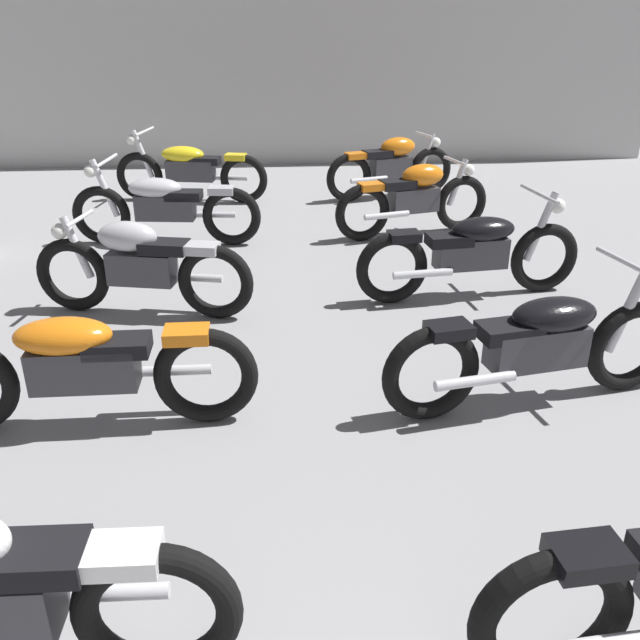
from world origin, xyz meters
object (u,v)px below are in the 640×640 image
motorcycle_right_row_2 (539,344)px  motorcycle_right_row_3 (472,251)px  motorcycle_right_row_4 (415,198)px  motorcycle_left_row_4 (164,206)px  motorcycle_left_row_3 (141,265)px  motorcycle_right_row_5 (392,165)px  motorcycle_left_row_2 (82,364)px  motorcycle_left_row_5 (190,169)px

motorcycle_right_row_2 → motorcycle_right_row_3: 1.91m
motorcycle_right_row_2 → motorcycle_right_row_4: 3.85m
motorcycle_left_row_4 → motorcycle_right_row_4: size_ratio=1.12×
motorcycle_left_row_3 → motorcycle_left_row_4: motorcycle_left_row_4 is taller
motorcycle_left_row_4 → motorcycle_right_row_5: size_ratio=1.13×
motorcycle_left_row_2 → motorcycle_right_row_4: bearing=53.3°
motorcycle_left_row_3 → motorcycle_right_row_3: motorcycle_right_row_3 is taller
motorcycle_left_row_3 → motorcycle_left_row_5: motorcycle_left_row_5 is taller
motorcycle_left_row_5 → motorcycle_right_row_3: 4.78m
motorcycle_left_row_5 → motorcycle_left_row_2: bearing=-91.2°
motorcycle_left_row_2 → motorcycle_right_row_5: (2.96, 5.74, 0.01)m
motorcycle_left_row_5 → motorcycle_right_row_5: bearing=-0.0°
motorcycle_left_row_5 → motorcycle_right_row_4: 3.34m
motorcycle_left_row_2 → motorcycle_left_row_5: same height
motorcycle_left_row_2 → motorcycle_right_row_2: (2.96, 0.06, 0.00)m
motorcycle_left_row_5 → motorcycle_right_row_5: motorcycle_left_row_5 is taller
motorcycle_right_row_3 → motorcycle_right_row_2: bearing=-92.8°
motorcycle_right_row_3 → motorcycle_right_row_4: bearing=94.1°
motorcycle_right_row_3 → motorcycle_right_row_5: (-0.09, 3.77, 0.01)m
motorcycle_left_row_5 → motorcycle_right_row_2: bearing=-63.4°
motorcycle_right_row_3 → motorcycle_right_row_4: (-0.14, 1.95, 0.01)m
motorcycle_left_row_4 → motorcycle_right_row_4: motorcycle_left_row_4 is taller
motorcycle_left_row_3 → motorcycle_right_row_2: (2.89, -1.74, -0.01)m
motorcycle_right_row_2 → motorcycle_right_row_4: size_ratio=1.11×
motorcycle_right_row_4 → motorcycle_left_row_4: bearing=-177.8°
motorcycle_left_row_2 → motorcycle_left_row_3: bearing=87.6°
motorcycle_right_row_2 → motorcycle_right_row_3: size_ratio=0.99×
motorcycle_right_row_3 → motorcycle_right_row_4: size_ratio=1.12×
motorcycle_left_row_2 → motorcycle_right_row_5: bearing=62.7°
motorcycle_left_row_3 → motorcycle_right_row_4: size_ratio=1.01×
motorcycle_left_row_3 → motorcycle_left_row_4: size_ratio=0.90×
motorcycle_left_row_3 → motorcycle_right_row_4: same height
motorcycle_left_row_2 → motorcycle_left_row_4: size_ratio=1.00×
motorcycle_left_row_2 → motorcycle_right_row_4: (2.92, 3.91, 0.01)m
motorcycle_left_row_5 → motorcycle_right_row_5: 2.84m
motorcycle_right_row_2 → motorcycle_right_row_5: size_ratio=1.12×
motorcycle_left_row_4 → motorcycle_right_row_4: bearing=2.2°
motorcycle_left_row_4 → motorcycle_right_row_3: bearing=-31.1°
motorcycle_left_row_3 → motorcycle_left_row_4: bearing=91.7°
motorcycle_left_row_2 → motorcycle_right_row_4: motorcycle_left_row_2 is taller
motorcycle_right_row_2 → motorcycle_left_row_5: bearing=116.6°
motorcycle_left_row_4 → motorcycle_right_row_4: (2.90, 0.11, 0.01)m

